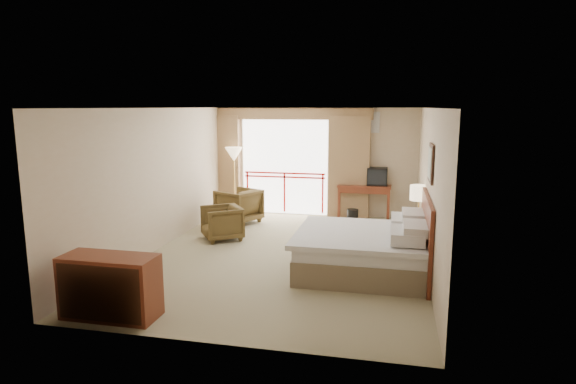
% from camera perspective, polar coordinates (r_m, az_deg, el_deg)
% --- Properties ---
extents(floor, '(7.00, 7.00, 0.00)m').
position_cam_1_polar(floor, '(9.03, -0.30, -7.47)').
color(floor, gray).
rests_on(floor, ground).
extents(ceiling, '(7.00, 7.00, 0.00)m').
position_cam_1_polar(ceiling, '(8.61, -0.32, 9.93)').
color(ceiling, white).
rests_on(ceiling, wall_back).
extents(wall_back, '(5.00, 0.00, 5.00)m').
position_cam_1_polar(wall_back, '(12.13, 3.31, 3.57)').
color(wall_back, '#CBB392').
rests_on(wall_back, ground).
extents(wall_front, '(5.00, 0.00, 5.00)m').
position_cam_1_polar(wall_front, '(5.43, -8.43, -4.68)').
color(wall_front, '#CBB392').
rests_on(wall_front, ground).
extents(wall_left, '(0.00, 7.00, 7.00)m').
position_cam_1_polar(wall_left, '(9.57, -15.08, 1.49)').
color(wall_left, '#CBB392').
rests_on(wall_left, ground).
extents(wall_right, '(0.00, 7.00, 7.00)m').
position_cam_1_polar(wall_right, '(8.53, 16.30, 0.42)').
color(wall_right, '#CBB392').
rests_on(wall_right, ground).
extents(balcony_door, '(2.40, 0.00, 2.40)m').
position_cam_1_polar(balcony_door, '(12.27, -0.41, 2.96)').
color(balcony_door, white).
rests_on(balcony_door, wall_back).
extents(balcony_railing, '(2.09, 0.03, 1.02)m').
position_cam_1_polar(balcony_railing, '(12.31, -0.42, 1.15)').
color(balcony_railing, red).
rests_on(balcony_railing, wall_back).
extents(curtain_left, '(1.00, 0.26, 2.50)m').
position_cam_1_polar(curtain_left, '(12.61, -7.88, 3.28)').
color(curtain_left, '#826344').
rests_on(curtain_left, wall_back).
extents(curtain_right, '(1.00, 0.26, 2.50)m').
position_cam_1_polar(curtain_right, '(11.89, 7.25, 2.88)').
color(curtain_right, '#826344').
rests_on(curtain_right, wall_back).
extents(valance, '(4.40, 0.22, 0.28)m').
position_cam_1_polar(valance, '(12.08, -0.52, 9.26)').
color(valance, '#826344').
rests_on(valance, wall_back).
extents(hvac_vent, '(0.50, 0.04, 0.50)m').
position_cam_1_polar(hvac_vent, '(11.89, 9.60, 8.15)').
color(hvac_vent, silver).
rests_on(hvac_vent, wall_back).
extents(bed, '(2.13, 2.06, 0.97)m').
position_cam_1_polar(bed, '(8.16, 9.15, -6.77)').
color(bed, brown).
rests_on(bed, floor).
extents(headboard, '(0.06, 2.10, 1.30)m').
position_cam_1_polar(headboard, '(8.09, 16.05, -5.16)').
color(headboard, '#5C1F10').
rests_on(headboard, wall_right).
extents(framed_art, '(0.04, 0.72, 0.60)m').
position_cam_1_polar(framed_art, '(7.87, 16.56, 3.30)').
color(framed_art, black).
rests_on(framed_art, wall_right).
extents(nightstand, '(0.48, 0.56, 0.65)m').
position_cam_1_polar(nightstand, '(9.47, 15.08, -4.95)').
color(nightstand, '#5C1F10').
rests_on(nightstand, floor).
extents(table_lamp, '(0.34, 0.34, 0.60)m').
position_cam_1_polar(table_lamp, '(9.35, 15.28, -0.17)').
color(table_lamp, tan).
rests_on(table_lamp, nightstand).
extents(phone, '(0.20, 0.17, 0.08)m').
position_cam_1_polar(phone, '(9.24, 14.91, -3.01)').
color(phone, black).
rests_on(phone, nightstand).
extents(desk, '(1.28, 0.62, 0.84)m').
position_cam_1_polar(desk, '(12.01, 9.05, 0.04)').
color(desk, '#5C1F10').
rests_on(desk, floor).
extents(tv, '(0.48, 0.38, 0.44)m').
position_cam_1_polar(tv, '(11.88, 10.53, 1.83)').
color(tv, black).
rests_on(tv, desk).
extents(coffee_maker, '(0.15, 0.15, 0.27)m').
position_cam_1_polar(coffee_maker, '(11.93, 7.40, 1.56)').
color(coffee_maker, black).
rests_on(coffee_maker, desk).
extents(cup, '(0.09, 0.09, 0.10)m').
position_cam_1_polar(cup, '(11.89, 8.09, 1.09)').
color(cup, white).
rests_on(cup, desk).
extents(wastebasket, '(0.34, 0.34, 0.33)m').
position_cam_1_polar(wastebasket, '(11.49, 7.66, -2.86)').
color(wastebasket, black).
rests_on(wastebasket, floor).
extents(armchair_far, '(1.18, 1.16, 0.81)m').
position_cam_1_polar(armchair_far, '(11.56, -5.84, -3.59)').
color(armchair_far, '#473619').
rests_on(armchair_far, floor).
extents(armchair_near, '(1.06, 1.05, 0.70)m').
position_cam_1_polar(armchair_near, '(10.16, -7.79, -5.56)').
color(armchair_near, '#473619').
rests_on(armchair_near, floor).
extents(side_table, '(0.45, 0.45, 0.49)m').
position_cam_1_polar(side_table, '(10.91, -7.31, -2.63)').
color(side_table, black).
rests_on(side_table, floor).
extents(book, '(0.20, 0.23, 0.02)m').
position_cam_1_polar(book, '(10.88, -7.33, -1.81)').
color(book, white).
rests_on(book, side_table).
extents(floor_lamp, '(0.44, 0.44, 1.72)m').
position_cam_1_polar(floor_lamp, '(12.14, -6.43, 4.16)').
color(floor_lamp, tan).
rests_on(floor_lamp, floor).
extents(dresser, '(1.24, 0.53, 0.83)m').
position_cam_1_polar(dresser, '(6.78, -20.34, -10.48)').
color(dresser, '#5C1F10').
rests_on(dresser, floor).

